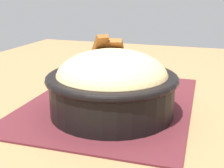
% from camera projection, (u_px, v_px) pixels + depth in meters
% --- Properties ---
extents(table, '(1.24, 1.00, 0.72)m').
position_uv_depth(table, '(109.00, 125.00, 0.60)').
color(table, olive).
rests_on(table, ground_plane).
extents(placemat, '(0.39, 0.30, 0.00)m').
position_uv_depth(placemat, '(111.00, 102.00, 0.56)').
color(placemat, '#47191E').
rests_on(placemat, table).
extents(bowl, '(0.24, 0.24, 0.13)m').
position_uv_depth(bowl, '(112.00, 84.00, 0.49)').
color(bowl, black).
rests_on(bowl, placemat).
extents(fork, '(0.03, 0.13, 0.00)m').
position_uv_depth(fork, '(128.00, 86.00, 0.64)').
color(fork, '#BDBDBD').
rests_on(fork, placemat).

